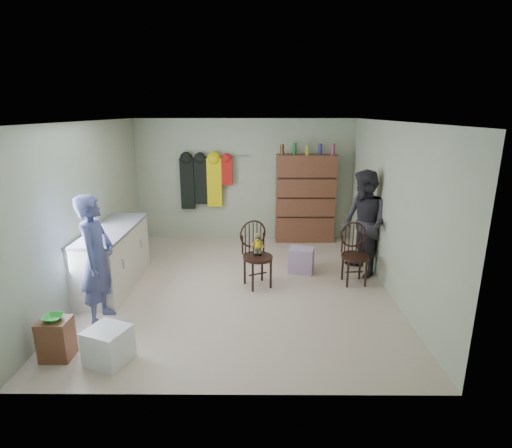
{
  "coord_description": "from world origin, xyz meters",
  "views": [
    {
      "loc": [
        0.29,
        -5.75,
        2.64
      ],
      "look_at": [
        0.25,
        0.2,
        0.95
      ],
      "focal_mm": 28.0,
      "sensor_mm": 36.0,
      "label": 1
    }
  ],
  "objects_px": {
    "chair_front": "(256,250)",
    "dresser": "(305,198)",
    "counter": "(113,257)",
    "chair_far": "(354,251)"
  },
  "relations": [
    {
      "from": "chair_front",
      "to": "chair_far",
      "type": "xyz_separation_m",
      "value": [
        1.54,
        0.12,
        -0.05
      ]
    },
    {
      "from": "chair_front",
      "to": "chair_far",
      "type": "distance_m",
      "value": 1.55
    },
    {
      "from": "counter",
      "to": "dresser",
      "type": "height_order",
      "value": "dresser"
    },
    {
      "from": "dresser",
      "to": "chair_front",
      "type": "bearing_deg",
      "value": -113.79
    },
    {
      "from": "chair_front",
      "to": "dresser",
      "type": "xyz_separation_m",
      "value": [
        0.99,
        2.26,
        0.34
      ]
    },
    {
      "from": "counter",
      "to": "chair_far",
      "type": "height_order",
      "value": "chair_far"
    },
    {
      "from": "counter",
      "to": "dresser",
      "type": "distance_m",
      "value": 3.96
    },
    {
      "from": "counter",
      "to": "dresser",
      "type": "xyz_separation_m",
      "value": [
        3.2,
        2.3,
        0.44
      ]
    },
    {
      "from": "chair_front",
      "to": "dresser",
      "type": "height_order",
      "value": "dresser"
    },
    {
      "from": "chair_front",
      "to": "dresser",
      "type": "distance_m",
      "value": 2.49
    }
  ]
}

